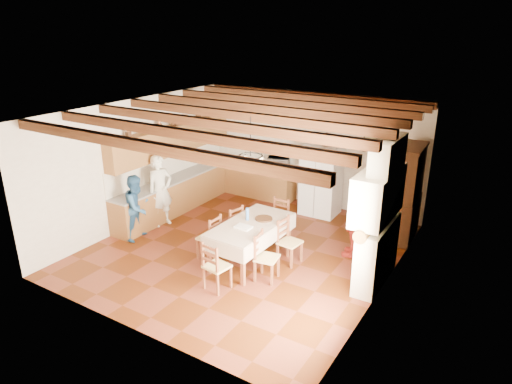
# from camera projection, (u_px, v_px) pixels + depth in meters

# --- Properties ---
(floor) EXTENTS (6.00, 6.50, 0.02)m
(floor) POSITION_uv_depth(u_px,v_px,m) (245.00, 249.00, 9.91)
(floor) COLOR #512209
(floor) RESTS_ON ground
(ceiling) EXTENTS (6.00, 6.50, 0.02)m
(ceiling) POSITION_uv_depth(u_px,v_px,m) (244.00, 111.00, 8.85)
(ceiling) COLOR silver
(ceiling) RESTS_ON ground
(wall_back) EXTENTS (6.00, 0.02, 3.00)m
(wall_back) POSITION_uv_depth(u_px,v_px,m) (312.00, 149.00, 11.98)
(wall_back) COLOR beige
(wall_back) RESTS_ON ground
(wall_front) EXTENTS (6.00, 0.02, 3.00)m
(wall_front) POSITION_uv_depth(u_px,v_px,m) (125.00, 246.00, 6.78)
(wall_front) COLOR beige
(wall_front) RESTS_ON ground
(wall_left) EXTENTS (0.02, 6.50, 3.00)m
(wall_left) POSITION_uv_depth(u_px,v_px,m) (138.00, 162.00, 10.86)
(wall_left) COLOR beige
(wall_left) RESTS_ON ground
(wall_right) EXTENTS (0.02, 6.50, 3.00)m
(wall_right) POSITION_uv_depth(u_px,v_px,m) (390.00, 214.00, 7.90)
(wall_right) COLOR beige
(wall_right) RESTS_ON ground
(ceiling_beams) EXTENTS (6.00, 6.30, 0.16)m
(ceiling_beams) POSITION_uv_depth(u_px,v_px,m) (244.00, 116.00, 8.89)
(ceiling_beams) COLOR #36160C
(ceiling_beams) RESTS_ON ground
(lower_cabinets_left) EXTENTS (0.60, 4.30, 0.86)m
(lower_cabinets_left) POSITION_uv_depth(u_px,v_px,m) (180.00, 193.00, 11.92)
(lower_cabinets_left) COLOR brown
(lower_cabinets_left) RESTS_ON ground
(lower_cabinets_back) EXTENTS (2.30, 0.60, 0.86)m
(lower_cabinets_back) POSITION_uv_depth(u_px,v_px,m) (256.00, 181.00, 12.87)
(lower_cabinets_back) COLOR brown
(lower_cabinets_back) RESTS_ON ground
(countertop_left) EXTENTS (0.62, 4.30, 0.04)m
(countertop_left) POSITION_uv_depth(u_px,v_px,m) (179.00, 177.00, 11.76)
(countertop_left) COLOR slate
(countertop_left) RESTS_ON lower_cabinets_left
(countertop_back) EXTENTS (2.34, 0.62, 0.04)m
(countertop_back) POSITION_uv_depth(u_px,v_px,m) (256.00, 165.00, 12.71)
(countertop_back) COLOR slate
(countertop_back) RESTS_ON lower_cabinets_back
(backsplash_left) EXTENTS (0.03, 4.30, 0.60)m
(backsplash_left) POSITION_uv_depth(u_px,v_px,m) (170.00, 163.00, 11.79)
(backsplash_left) COLOR white
(backsplash_left) RESTS_ON ground
(backsplash_back) EXTENTS (2.30, 0.03, 0.60)m
(backsplash_back) POSITION_uv_depth(u_px,v_px,m) (261.00, 152.00, 12.83)
(backsplash_back) COLOR white
(backsplash_back) RESTS_ON ground
(upper_cabinets) EXTENTS (0.35, 4.20, 0.70)m
(upper_cabinets) POSITION_uv_depth(u_px,v_px,m) (173.00, 140.00, 11.49)
(upper_cabinets) COLOR brown
(upper_cabinets) RESTS_ON ground
(fireplace) EXTENTS (0.56, 1.60, 2.80)m
(fireplace) POSITION_uv_depth(u_px,v_px,m) (376.00, 212.00, 8.24)
(fireplace) COLOR beige
(fireplace) RESTS_ON ground
(wall_picture) EXTENTS (0.34, 0.03, 0.42)m
(wall_picture) POSITION_uv_depth(u_px,v_px,m) (370.00, 144.00, 11.07)
(wall_picture) COLOR #302217
(wall_picture) RESTS_ON ground
(refrigerator) EXTENTS (0.91, 0.75, 1.81)m
(refrigerator) POSITION_uv_depth(u_px,v_px,m) (321.00, 180.00, 11.47)
(refrigerator) COLOR white
(refrigerator) RESTS_ON floor
(hutch) EXTENTS (0.56, 1.21, 2.16)m
(hutch) POSITION_uv_depth(u_px,v_px,m) (407.00, 193.00, 10.08)
(hutch) COLOR #33160E
(hutch) RESTS_ON floor
(dining_table) EXTENTS (1.04, 1.96, 0.84)m
(dining_table) POSITION_uv_depth(u_px,v_px,m) (251.00, 227.00, 9.16)
(dining_table) COLOR beige
(dining_table) RESTS_ON floor
(chandelier) EXTENTS (0.47, 0.47, 0.03)m
(chandelier) POSITION_uv_depth(u_px,v_px,m) (251.00, 156.00, 8.64)
(chandelier) COLOR black
(chandelier) RESTS_ON ground
(chair_left_near) EXTENTS (0.41, 0.43, 0.96)m
(chair_left_near) POSITION_uv_depth(u_px,v_px,m) (209.00, 237.00, 9.40)
(chair_left_near) COLOR brown
(chair_left_near) RESTS_ON floor
(chair_left_far) EXTENTS (0.48, 0.49, 0.96)m
(chair_left_far) POSITION_uv_depth(u_px,v_px,m) (231.00, 226.00, 9.90)
(chair_left_far) COLOR brown
(chair_left_far) RESTS_ON floor
(chair_right_near) EXTENTS (0.46, 0.48, 0.96)m
(chair_right_near) POSITION_uv_depth(u_px,v_px,m) (267.00, 257.00, 8.58)
(chair_right_near) COLOR brown
(chair_right_near) RESTS_ON floor
(chair_right_far) EXTENTS (0.45, 0.47, 0.96)m
(chair_right_far) POSITION_uv_depth(u_px,v_px,m) (290.00, 242.00, 9.18)
(chair_right_far) COLOR brown
(chair_right_far) RESTS_ON floor
(chair_end_near) EXTENTS (0.47, 0.46, 0.96)m
(chair_end_near) POSITION_uv_depth(u_px,v_px,m) (217.00, 265.00, 8.28)
(chair_end_near) COLOR brown
(chair_end_near) RESTS_ON floor
(chair_end_far) EXTENTS (0.44, 0.42, 0.96)m
(chair_end_far) POSITION_uv_depth(u_px,v_px,m) (277.00, 220.00, 10.17)
(chair_end_far) COLOR brown
(chair_end_far) RESTS_ON floor
(person_man) EXTENTS (0.57, 0.72, 1.73)m
(person_man) POSITION_uv_depth(u_px,v_px,m) (160.00, 191.00, 10.83)
(person_man) COLOR white
(person_man) RESTS_ON floor
(person_woman_blue) EXTENTS (0.69, 0.82, 1.50)m
(person_woman_blue) POSITION_uv_depth(u_px,v_px,m) (138.00, 207.00, 10.18)
(person_woman_blue) COLOR #2A598A
(person_woman_blue) RESTS_ON floor
(person_woman_red) EXTENTS (0.45, 0.95, 1.59)m
(person_woman_red) POSITION_uv_depth(u_px,v_px,m) (355.00, 220.00, 9.39)
(person_woman_red) COLOR red
(person_woman_red) RESTS_ON floor
(microwave) EXTENTS (0.68, 0.56, 0.32)m
(microwave) POSITION_uv_depth(u_px,v_px,m) (279.00, 163.00, 12.29)
(microwave) COLOR silver
(microwave) RESTS_ON countertop_back
(fridge_vase) EXTENTS (0.39, 0.39, 0.32)m
(fridge_vase) POSITION_uv_depth(u_px,v_px,m) (326.00, 139.00, 11.06)
(fridge_vase) COLOR #33160E
(fridge_vase) RESTS_ON refrigerator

